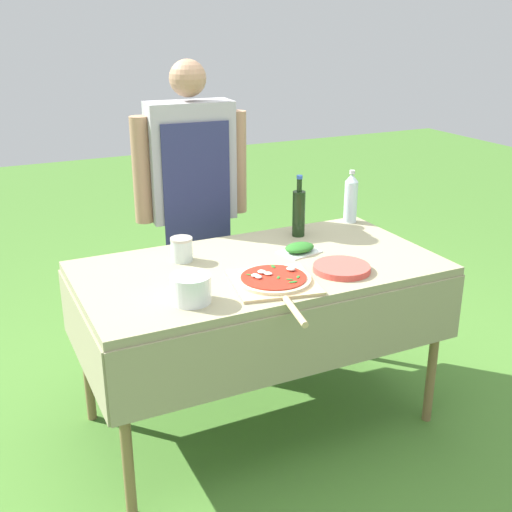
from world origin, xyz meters
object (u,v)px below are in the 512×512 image
pizza_on_peel (274,281)px  plate_stack (342,268)px  herb_container (300,248)px  prep_table (259,282)px  person_cook (192,191)px  oil_bottle (299,212)px  sauce_jar (182,251)px  water_bottle (351,198)px  mixing_tub (191,289)px

pizza_on_peel → plate_stack: pizza_on_peel is taller
pizza_on_peel → herb_container: 0.37m
prep_table → herb_container: herb_container is taller
person_cook → plate_stack: (0.30, -0.91, -0.14)m
oil_bottle → sauce_jar: oil_bottle is taller
person_cook → plate_stack: bearing=112.3°
sauce_jar → oil_bottle: bearing=6.9°
herb_container → plate_stack: bearing=-79.5°
water_bottle → plate_stack: (-0.40, -0.54, -0.11)m
water_bottle → herb_container: 0.54m
plate_stack → sauce_jar: size_ratio=2.32×
pizza_on_peel → plate_stack: 0.31m
water_bottle → plate_stack: water_bottle is taller
prep_table → pizza_on_peel: (-0.04, -0.22, 0.09)m
person_cook → mixing_tub: person_cook is taller
water_bottle → mixing_tub: 1.19m
prep_table → person_cook: 0.74m
plate_stack → pizza_on_peel: bearing=-178.6°
oil_bottle → water_bottle: bearing=12.8°
pizza_on_peel → water_bottle: water_bottle is taller
pizza_on_peel → sauce_jar: (-0.23, 0.40, 0.03)m
person_cook → pizza_on_peel: size_ratio=2.75×
sauce_jar → mixing_tub: bearing=-105.1°
prep_table → sauce_jar: sauce_jar is taller
herb_container → mixing_tub: mixing_tub is taller
prep_table → plate_stack: bearing=-38.1°
water_bottle → sauce_jar: water_bottle is taller
pizza_on_peel → water_bottle: 0.90m
mixing_tub → plate_stack: bearing=1.3°
pizza_on_peel → plate_stack: size_ratio=2.39×
prep_table → herb_container: (0.22, 0.05, 0.10)m
oil_bottle → mixing_tub: oil_bottle is taller
person_cook → mixing_tub: size_ratio=10.44×
oil_bottle → sauce_jar: bearing=-173.1°
water_bottle → herb_container: (-0.45, -0.28, -0.10)m
prep_table → person_cook: (-0.03, 0.70, 0.23)m
pizza_on_peel → herb_container: bearing=56.8°
oil_bottle → water_bottle: oil_bottle is taller
oil_bottle → mixing_tub: 0.86m
prep_table → water_bottle: bearing=26.5°
water_bottle → oil_bottle: bearing=-167.2°
person_cook → oil_bottle: 0.57m
person_cook → pizza_on_peel: 0.93m
water_bottle → herb_container: water_bottle is taller
pizza_on_peel → oil_bottle: (0.37, 0.47, 0.10)m
oil_bottle → herb_container: 0.25m
pizza_on_peel → water_bottle: size_ratio=2.13×
herb_container → sauce_jar: 0.51m
sauce_jar → person_cook: bearing=65.0°
herb_container → mixing_tub: size_ratio=1.27×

